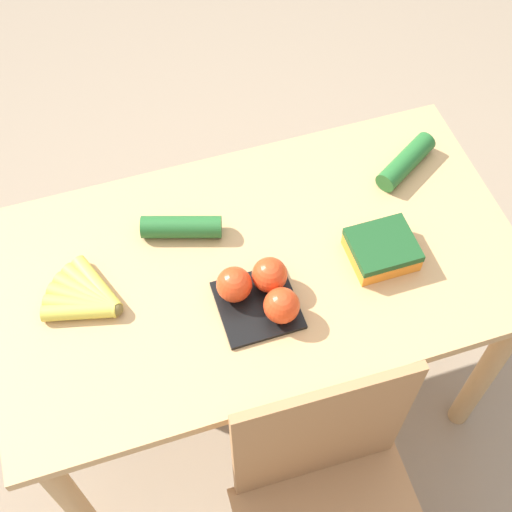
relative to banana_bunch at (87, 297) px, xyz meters
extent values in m
plane|color=gray|center=(-0.40, 0.02, -0.75)|extent=(12.00, 12.00, 0.00)
cube|color=tan|center=(-0.40, 0.02, -0.03)|extent=(1.27, 0.70, 0.03)
cylinder|color=tan|center=(-0.98, -0.28, -0.40)|extent=(0.06, 0.06, 0.70)
cylinder|color=tan|center=(0.17, -0.28, -0.40)|extent=(0.06, 0.06, 0.70)
cylinder|color=tan|center=(-0.98, 0.31, -0.40)|extent=(0.06, 0.06, 0.70)
cylinder|color=tan|center=(0.17, 0.31, -0.40)|extent=(0.06, 0.06, 0.70)
cube|color=#A87547|center=(-0.41, 0.45, -0.05)|extent=(0.39, 0.03, 0.46)
cylinder|color=#A87547|center=(-0.59, 0.47, -0.53)|extent=(0.04, 0.04, 0.44)
sphere|color=brown|center=(-0.06, 0.05, 0.00)|extent=(0.03, 0.03, 0.03)
cylinder|color=#DBCC47|center=(-0.03, -0.03, 0.00)|extent=(0.09, 0.17, 0.04)
cylinder|color=#DBCC47|center=(-0.01, -0.02, 0.00)|extent=(0.12, 0.16, 0.04)
cylinder|color=#DBCC47|center=(0.00, -0.01, 0.00)|extent=(0.14, 0.15, 0.04)
cylinder|color=#DBCC47|center=(0.01, 0.00, 0.00)|extent=(0.16, 0.13, 0.04)
cylinder|color=#DBCC47|center=(0.02, 0.02, 0.00)|extent=(0.17, 0.10, 0.04)
cylinder|color=#DBCC47|center=(0.02, 0.03, 0.00)|extent=(0.17, 0.08, 0.04)
cube|color=black|center=(-0.37, 0.13, -0.01)|extent=(0.18, 0.18, 0.01)
sphere|color=red|center=(-0.41, 0.09, 0.03)|extent=(0.08, 0.08, 0.08)
sphere|color=red|center=(-0.33, 0.09, 0.03)|extent=(0.08, 0.08, 0.08)
sphere|color=red|center=(-0.41, 0.17, 0.03)|extent=(0.08, 0.08, 0.08)
cube|color=orange|center=(-0.69, 0.09, 0.01)|extent=(0.15, 0.13, 0.06)
cube|color=#19471E|center=(-0.69, 0.09, 0.03)|extent=(0.15, 0.13, 0.02)
cylinder|color=#236028|center=(-0.25, -0.12, 0.01)|extent=(0.20, 0.11, 0.05)
cylinder|color=#236028|center=(-0.86, -0.14, 0.01)|extent=(0.19, 0.15, 0.05)
camera|label=1|loc=(-0.12, 0.89, 1.41)|focal=50.00mm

